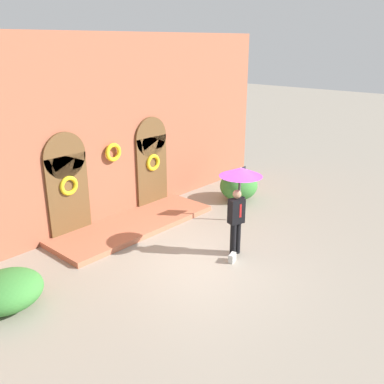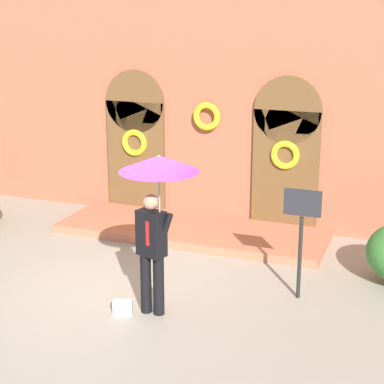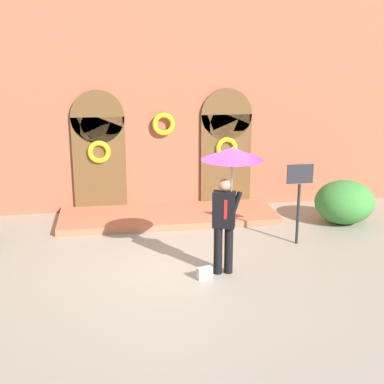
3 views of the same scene
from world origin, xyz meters
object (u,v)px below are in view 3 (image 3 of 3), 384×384
(sign_post, at_px, (299,191))
(shrub_right, at_px, (344,202))
(person_with_umbrella, at_px, (230,172))
(handbag, at_px, (205,273))

(sign_post, relative_size, shrub_right, 1.23)
(person_with_umbrella, distance_m, sign_post, 2.30)
(handbag, xyz_separation_m, shrub_right, (3.81, 2.58, 0.40))
(person_with_umbrella, distance_m, handbag, 1.88)
(person_with_umbrella, relative_size, sign_post, 1.37)
(shrub_right, bearing_deg, sign_post, -144.19)
(person_with_umbrella, height_order, handbag, person_with_umbrella)
(person_with_umbrella, height_order, shrub_right, person_with_umbrella)
(person_with_umbrella, bearing_deg, handbag, -157.48)
(handbag, bearing_deg, person_with_umbrella, 5.42)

